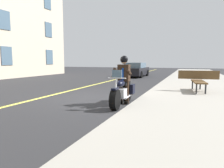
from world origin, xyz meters
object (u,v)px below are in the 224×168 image
rider_main (124,75)px  car_dark (136,70)px  bench_sidewalk (199,79)px  motorcycle_main (122,92)px

rider_main → car_dark: (-12.52, -2.79, -0.35)m
rider_main → bench_sidewalk: rider_main is taller
bench_sidewalk → car_dark: bearing=-149.8°
bench_sidewalk → motorcycle_main: bearing=-37.3°
motorcycle_main → car_dark: 13.01m
bench_sidewalk → rider_main: bearing=-39.0°
car_dark → motorcycle_main: bearing=12.4°
motorcycle_main → bench_sidewalk: size_ratio=1.21×
motorcycle_main → rider_main: size_ratio=1.27×
car_dark → bench_sidewalk: (9.30, 5.40, 0.02)m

